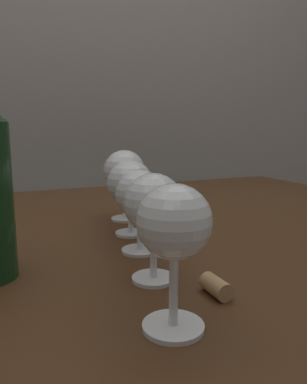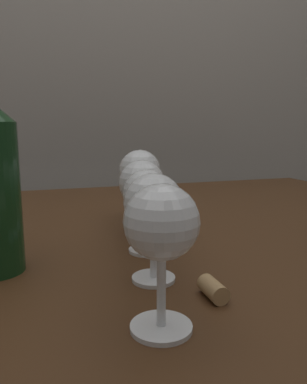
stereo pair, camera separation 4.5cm
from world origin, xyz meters
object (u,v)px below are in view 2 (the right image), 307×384
Objects in this scene: wine_glass_chardonnay at (147,196)px; cork at (213,289)px; wine_glass_merlot at (162,228)px; wine_glass_amber at (142,185)px; wine_glass_cabernet at (154,205)px; wine_glass_pinot at (140,172)px.

wine_glass_chardonnay is 0.20m from cork.
wine_glass_merlot is 0.33m from wine_glass_amber.
wine_glass_amber is (0.02, 0.10, 0.00)m from wine_glass_chardonnay.
wine_glass_chardonnay is at bearing 77.77° from wine_glass_cabernet.
cork is at bearing 29.87° from wine_glass_merlot.
cork is at bearing -92.72° from wine_glass_pinot.
wine_glass_merlot is at bearing -102.53° from wine_glass_amber.
wine_glass_merlot reaches higher than wine_glass_cabernet.
wine_glass_cabernet is 1.02× the size of wine_glass_amber.
wine_glass_cabernet is 0.12m from cork.
wine_glass_amber is 0.11m from wine_glass_pinot.
wine_glass_merlot reaches higher than wine_glass_amber.
wine_glass_cabernet reaches higher than wine_glass_chardonnay.
wine_glass_merlot is 1.10× the size of wine_glass_chardonnay.
wine_glass_amber is 0.93× the size of wine_glass_pinot.
wine_glass_pinot is 0.39m from cork.
wine_glass_pinot reaches higher than wine_glass_merlot.
wine_glass_merlot is 1.05× the size of wine_glass_amber.
wine_glass_chardonnay is 0.88× the size of wine_glass_pinot.
wine_glass_pinot is at bearing 76.36° from wine_glass_amber.
wine_glass_cabernet reaches higher than wine_glass_amber.
wine_glass_cabernet is (0.03, 0.11, -0.00)m from wine_glass_merlot.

